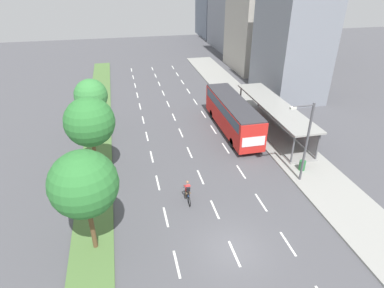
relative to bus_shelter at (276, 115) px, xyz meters
The scene contains 17 objects.
ground_plane 17.31m from the bus_shelter, 123.63° to the right, with size 140.00×140.00×0.00m, color #4C4C51.
median_strip 18.80m from the bus_shelter, 162.35° to the left, with size 2.60×52.00×0.12m, color #4C7038.
sidewalk_right 5.95m from the bus_shelter, 92.84° to the left, with size 4.50×52.00×0.15m, color gray.
lane_divider_left 13.72m from the bus_shelter, 163.40° to the left, with size 0.14×47.43×0.01m.
lane_divider_center 10.46m from the bus_shelter, 157.82° to the left, with size 0.14×47.43×0.01m.
lane_divider_right 7.41m from the bus_shelter, 147.21° to the left, with size 0.14×47.43×0.01m.
bus_shelter is the anchor object (origin of this frame).
bus 4.43m from the bus_shelter, 165.38° to the left, with size 2.54×11.29×3.37m.
cyclist 14.53m from the bus_shelter, 140.56° to the right, with size 0.46×1.82×1.71m.
median_tree_nearest 21.69m from the bus_shelter, 144.96° to the right, with size 3.80×3.80×6.52m.
median_tree_second 18.44m from the bus_shelter, 165.80° to the right, with size 3.79×3.79×6.68m.
median_tree_third 18.45m from the bus_shelter, 169.23° to the left, with size 3.18×3.18×5.67m.
streetlight 9.19m from the bus_shelter, 103.63° to the right, with size 1.91×0.24×6.50m.
trash_bin 7.65m from the bus_shelter, 98.24° to the right, with size 0.52×0.52×0.85m, color #286B38.
building_near_right 12.59m from the bus_shelter, 58.11° to the left, with size 6.45×9.68×12.60m, color gray.
building_mid_right 26.02m from the bus_shelter, 69.70° to the left, with size 10.20×10.47×20.70m, color #A39E93.
building_far_right 38.98m from the bus_shelter, 76.47° to the left, with size 7.87×15.83×12.07m, color gray.
Camera 1 is at (-5.56, -13.28, 15.03)m, focal length 30.33 mm.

